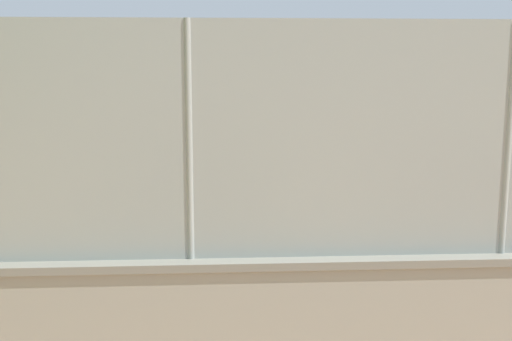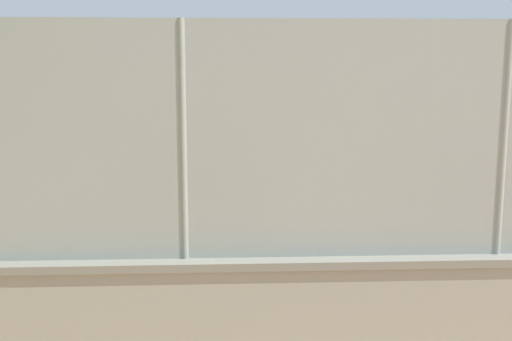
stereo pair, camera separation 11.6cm
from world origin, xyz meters
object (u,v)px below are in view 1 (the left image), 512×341
object	(u,v)px
player_crossing_court	(202,149)
sports_ball	(306,161)
courtside_bench	(176,285)
player_baseline_waiting	(344,161)
player_foreground_swinging	(154,179)

from	to	relation	value
player_crossing_court	sports_ball	world-z (taller)	player_crossing_court
player_crossing_court	courtside_bench	distance (m)	10.17
player_baseline_waiting	sports_ball	size ratio (longest dim) A/B	10.13
player_foreground_swinging	player_crossing_court	bearing A→B (deg)	-99.55
player_foreground_swinging	courtside_bench	world-z (taller)	player_foreground_swinging
sports_ball	courtside_bench	world-z (taller)	sports_ball
player_baseline_waiting	courtside_bench	distance (m)	9.02
player_foreground_swinging	courtside_bench	distance (m)	5.25
player_baseline_waiting	player_crossing_court	size ratio (longest dim) A/B	0.93
player_foreground_swinging	courtside_bench	xyz separation A→B (m)	(-0.85, 5.16, -0.51)
sports_ball	courtside_bench	size ratio (longest dim) A/B	0.09
courtside_bench	player_baseline_waiting	bearing A→B (deg)	-114.99
player_foreground_swinging	courtside_bench	bearing A→B (deg)	99.32
player_crossing_court	player_foreground_swinging	bearing A→B (deg)	80.45
player_crossing_court	courtside_bench	xyz separation A→B (m)	(-0.01, 10.15, -0.50)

